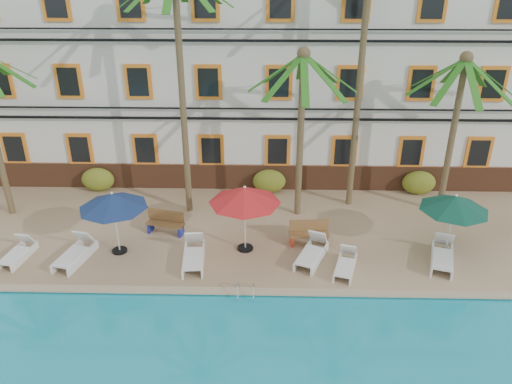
{
  "coord_description": "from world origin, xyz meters",
  "views": [
    {
      "loc": [
        1.04,
        -14.1,
        10.36
      ],
      "look_at": [
        0.62,
        3.0,
        2.0
      ],
      "focal_mm": 35.0,
      "sensor_mm": 36.0,
      "label": 1
    }
  ],
  "objects_px": {
    "palm_b": "(180,65)",
    "umbrella_red": "(245,196)",
    "lounger_f": "(442,255)",
    "pool_ladder": "(246,294)",
    "umbrella_green": "(455,203)",
    "lounger_b": "(75,253)",
    "palm_d": "(362,52)",
    "umbrella_blue": "(113,201)",
    "lounger_d": "(312,252)",
    "lounger_c": "(194,255)",
    "lounger_a": "(18,252)",
    "lounger_e": "(346,264)",
    "palm_e": "(457,112)",
    "bench_right": "(309,232)",
    "palm_c": "(301,111)",
    "bench_left": "(166,222)"
  },
  "relations": [
    {
      "from": "palm_b",
      "to": "bench_right",
      "type": "distance_m",
      "value": 7.95
    },
    {
      "from": "lounger_f",
      "to": "bench_right",
      "type": "height_order",
      "value": "lounger_f"
    },
    {
      "from": "lounger_b",
      "to": "bench_right",
      "type": "xyz_separation_m",
      "value": [
        8.45,
        1.36,
        0.17
      ]
    },
    {
      "from": "palm_b",
      "to": "umbrella_red",
      "type": "relative_size",
      "value": 3.78
    },
    {
      "from": "lounger_c",
      "to": "lounger_a",
      "type": "bearing_deg",
      "value": 179.36
    },
    {
      "from": "umbrella_blue",
      "to": "lounger_d",
      "type": "distance_m",
      "value": 7.32
    },
    {
      "from": "palm_d",
      "to": "umbrella_green",
      "type": "bearing_deg",
      "value": -52.75
    },
    {
      "from": "lounger_f",
      "to": "lounger_a",
      "type": "bearing_deg",
      "value": -179.63
    },
    {
      "from": "umbrella_red",
      "to": "lounger_e",
      "type": "distance_m",
      "value": 4.26
    },
    {
      "from": "palm_d",
      "to": "lounger_f",
      "type": "distance_m",
      "value": 8.18
    },
    {
      "from": "bench_left",
      "to": "pool_ladder",
      "type": "height_order",
      "value": "bench_left"
    },
    {
      "from": "lounger_f",
      "to": "pool_ladder",
      "type": "bearing_deg",
      "value": -164.04
    },
    {
      "from": "palm_c",
      "to": "palm_d",
      "type": "bearing_deg",
      "value": 22.45
    },
    {
      "from": "palm_b",
      "to": "umbrella_red",
      "type": "height_order",
      "value": "palm_b"
    },
    {
      "from": "palm_e",
      "to": "umbrella_blue",
      "type": "height_order",
      "value": "palm_e"
    },
    {
      "from": "lounger_c",
      "to": "lounger_e",
      "type": "xyz_separation_m",
      "value": [
        5.35,
        -0.39,
        -0.05
      ]
    },
    {
      "from": "bench_right",
      "to": "umbrella_red",
      "type": "bearing_deg",
      "value": -168.25
    },
    {
      "from": "palm_d",
      "to": "bench_right",
      "type": "relative_size",
      "value": 6.88
    },
    {
      "from": "palm_c",
      "to": "lounger_a",
      "type": "xyz_separation_m",
      "value": [
        -10.26,
        -3.69,
        -4.22
      ]
    },
    {
      "from": "umbrella_red",
      "to": "lounger_d",
      "type": "distance_m",
      "value": 3.17
    },
    {
      "from": "lounger_e",
      "to": "palm_e",
      "type": "bearing_deg",
      "value": 44.49
    },
    {
      "from": "lounger_d",
      "to": "bench_left",
      "type": "height_order",
      "value": "lounger_d"
    },
    {
      "from": "lounger_a",
      "to": "lounger_c",
      "type": "distance_m",
      "value": 6.37
    },
    {
      "from": "lounger_d",
      "to": "lounger_e",
      "type": "height_order",
      "value": "lounger_d"
    },
    {
      "from": "palm_d",
      "to": "lounger_b",
      "type": "height_order",
      "value": "palm_d"
    },
    {
      "from": "umbrella_green",
      "to": "lounger_b",
      "type": "xyz_separation_m",
      "value": [
        -13.45,
        -0.75,
        -1.78
      ]
    },
    {
      "from": "umbrella_blue",
      "to": "pool_ladder",
      "type": "xyz_separation_m",
      "value": [
        4.8,
        -2.43,
        -2.11
      ]
    },
    {
      "from": "palm_d",
      "to": "umbrella_red",
      "type": "xyz_separation_m",
      "value": [
        -4.39,
        -3.82,
        -4.33
      ]
    },
    {
      "from": "palm_e",
      "to": "lounger_c",
      "type": "relative_size",
      "value": 3.22
    },
    {
      "from": "lounger_e",
      "to": "palm_c",
      "type": "bearing_deg",
      "value": 109.42
    },
    {
      "from": "palm_e",
      "to": "pool_ladder",
      "type": "bearing_deg",
      "value": -143.39
    },
    {
      "from": "palm_c",
      "to": "umbrella_red",
      "type": "xyz_separation_m",
      "value": [
        -2.09,
        -2.87,
        -2.25
      ]
    },
    {
      "from": "palm_c",
      "to": "umbrella_green",
      "type": "relative_size",
      "value": 2.84
    },
    {
      "from": "umbrella_red",
      "to": "lounger_f",
      "type": "height_order",
      "value": "umbrella_red"
    },
    {
      "from": "lounger_a",
      "to": "lounger_e",
      "type": "height_order",
      "value": "lounger_e"
    },
    {
      "from": "umbrella_red",
      "to": "palm_d",
      "type": "bearing_deg",
      "value": 41.0
    },
    {
      "from": "umbrella_green",
      "to": "palm_e",
      "type": "bearing_deg",
      "value": 76.79
    },
    {
      "from": "palm_e",
      "to": "lounger_e",
      "type": "relative_size",
      "value": 3.73
    },
    {
      "from": "lounger_c",
      "to": "lounger_f",
      "type": "distance_m",
      "value": 8.86
    },
    {
      "from": "umbrella_red",
      "to": "lounger_a",
      "type": "xyz_separation_m",
      "value": [
        -8.18,
        -0.83,
        -1.98
      ]
    },
    {
      "from": "lounger_b",
      "to": "bench_left",
      "type": "xyz_separation_m",
      "value": [
        2.91,
        2.02,
        0.17
      ]
    },
    {
      "from": "umbrella_blue",
      "to": "umbrella_green",
      "type": "height_order",
      "value": "umbrella_blue"
    },
    {
      "from": "lounger_b",
      "to": "lounger_d",
      "type": "relative_size",
      "value": 0.99
    },
    {
      "from": "lounger_e",
      "to": "lounger_f",
      "type": "height_order",
      "value": "lounger_f"
    },
    {
      "from": "palm_b",
      "to": "lounger_b",
      "type": "bearing_deg",
      "value": -132.37
    },
    {
      "from": "palm_e",
      "to": "bench_left",
      "type": "bearing_deg",
      "value": -169.46
    },
    {
      "from": "pool_ladder",
      "to": "lounger_c",
      "type": "bearing_deg",
      "value": 137.1
    },
    {
      "from": "palm_d",
      "to": "umbrella_blue",
      "type": "height_order",
      "value": "palm_d"
    },
    {
      "from": "palm_b",
      "to": "palm_c",
      "type": "relative_size",
      "value": 1.43
    },
    {
      "from": "umbrella_green",
      "to": "umbrella_red",
      "type": "bearing_deg",
      "value": 179.11
    }
  ]
}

